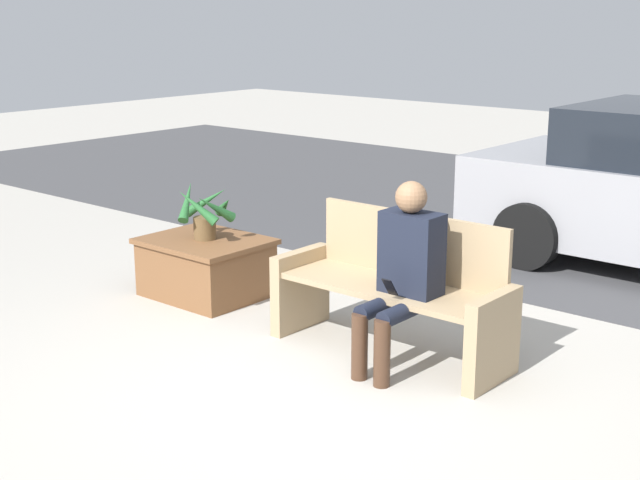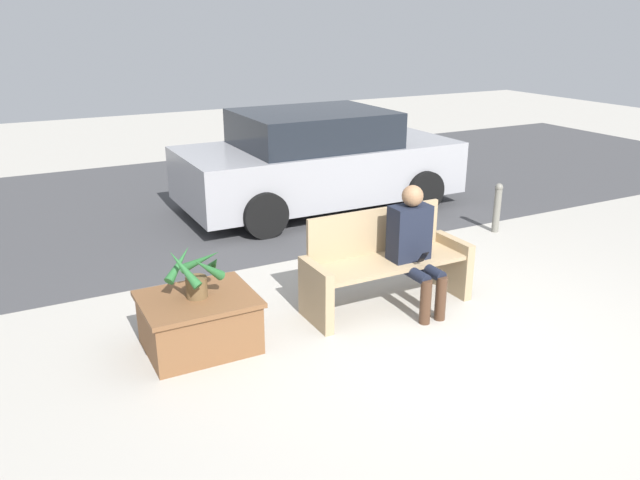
# 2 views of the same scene
# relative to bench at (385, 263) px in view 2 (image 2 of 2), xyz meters

# --- Properties ---
(ground_plane) EXTENTS (30.00, 30.00, 0.00)m
(ground_plane) POSITION_rel_bench_xyz_m (0.00, -0.88, -0.43)
(ground_plane) COLOR #ADA89E
(road_surface) EXTENTS (20.00, 6.00, 0.01)m
(road_surface) POSITION_rel_bench_xyz_m (0.00, 4.49, -0.43)
(road_surface) COLOR #424244
(road_surface) RESTS_ON ground_plane
(bench) EXTENTS (1.66, 0.55, 0.93)m
(bench) POSITION_rel_bench_xyz_m (0.00, 0.00, 0.00)
(bench) COLOR tan
(bench) RESTS_ON ground_plane
(person_seated) EXTENTS (0.39, 0.58, 1.22)m
(person_seated) POSITION_rel_bench_xyz_m (0.20, -0.19, 0.24)
(person_seated) COLOR black
(person_seated) RESTS_ON ground_plane
(planter_box) EXTENTS (0.94, 0.78, 0.47)m
(planter_box) POSITION_rel_bench_xyz_m (-1.86, 0.01, -0.18)
(planter_box) COLOR brown
(planter_box) RESTS_ON ground_plane
(potted_plant) EXTENTS (0.53, 0.52, 0.46)m
(potted_plant) POSITION_rel_bench_xyz_m (-1.85, 0.02, 0.26)
(potted_plant) COLOR brown
(potted_plant) RESTS_ON planter_box
(parked_car) EXTENTS (4.03, 1.98, 1.43)m
(parked_car) POSITION_rel_bench_xyz_m (0.97, 3.28, 0.27)
(parked_car) COLOR #99999E
(parked_car) RESTS_ON ground_plane
(bollard_post) EXTENTS (0.10, 0.10, 0.66)m
(bollard_post) POSITION_rel_bench_xyz_m (2.53, 1.18, -0.09)
(bollard_post) COLOR slate
(bollard_post) RESTS_ON ground_plane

